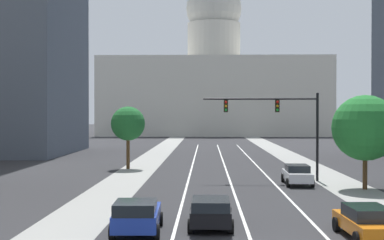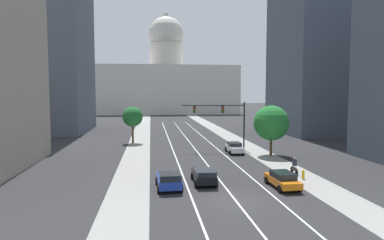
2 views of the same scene
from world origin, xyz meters
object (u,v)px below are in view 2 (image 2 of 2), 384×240
Objects in this scene: car_white at (234,147)px; traffic_signal_mast at (224,115)px; street_tree_far_right at (271,123)px; cyclist at (294,166)px; fire_hydrant at (303,174)px; car_orange at (283,179)px; car_blue at (169,180)px; car_black at (204,175)px; street_tree_near_left at (133,117)px; capitol_building at (166,83)px.

traffic_signal_mast is at bearing 23.75° from car_white.
cyclist is at bearing -96.78° from street_tree_far_right.
fire_hydrant is 0.14× the size of street_tree_far_right.
cyclist is at bearing -35.90° from car_orange.
traffic_signal_mast reaches higher than car_blue.
car_white is 4.74× the size of fire_hydrant.
traffic_signal_mast reaches higher than cyclist.
fire_hydrant is (3.97, -16.72, -4.51)m from traffic_signal_mast.
car_black is 2.53× the size of cyclist.
street_tree_near_left reaches higher than fire_hydrant.
traffic_signal_mast is (8.77, 18.49, 4.17)m from car_blue.
cyclist is 29.16m from street_tree_near_left.
car_orange is 4.75× the size of fire_hydrant.
street_tree_far_right is at bearing -41.27° from traffic_signal_mast.
car_blue is (-4.84, -109.25, -11.07)m from capitol_building.
cyclist is 0.26× the size of street_tree_far_right.
capitol_building is 110.71m from car_orange.
street_tree_near_left is (-17.10, 23.37, 3.41)m from cyclist.
car_orange is at bearing -87.48° from capitol_building.
street_tree_far_right is at bearing -84.55° from capitol_building.
car_black is 9.82m from cyclist.
capitol_building reaches higher than car_black.
car_white is 14.86m from fire_hydrant.
car_white is 0.48× the size of traffic_signal_mast.
capitol_building reaches higher than cyclist.
car_white is at bearing -67.28° from traffic_signal_mast.
car_black is at bearing 157.73° from car_white.
capitol_building is at bearing -0.23° from car_black.
car_blue is at bearing 83.01° from car_orange.
street_tree_near_left is at bearing 7.14° from car_blue.
cyclist is at bearing 90.46° from fire_hydrant.
car_orange is (4.85, -110.05, -11.13)m from capitol_building.
fire_hydrant is at bearing -76.66° from traffic_signal_mast.
car_white is (-0.00, 17.11, 0.03)m from car_orange.
capitol_building is 6.06× the size of traffic_signal_mast.
street_tree_far_right is (10.71, 12.66, 3.46)m from car_black.
street_tree_near_left is at bearing 24.44° from car_orange.
car_black is at bearing 69.77° from car_orange.
car_white is at bearing -22.67° from car_black.
street_tree_near_left reaches higher than car_blue.
car_white reaches higher than car_black.
capitol_building is 82.98m from street_tree_near_left.
traffic_signal_mast reaches higher than car_orange.
capitol_building is at bearing -4.55° from car_blue.
capitol_building is at bearing 92.48° from traffic_signal_mast.
car_white reaches higher than fire_hydrant.
street_tree_far_right is (9.10, -95.29, -7.63)m from capitol_building.
street_tree_far_right is (4.25, -2.35, 3.47)m from car_white.
car_blue is 0.96× the size of car_white.
car_white is 18.09m from street_tree_near_left.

